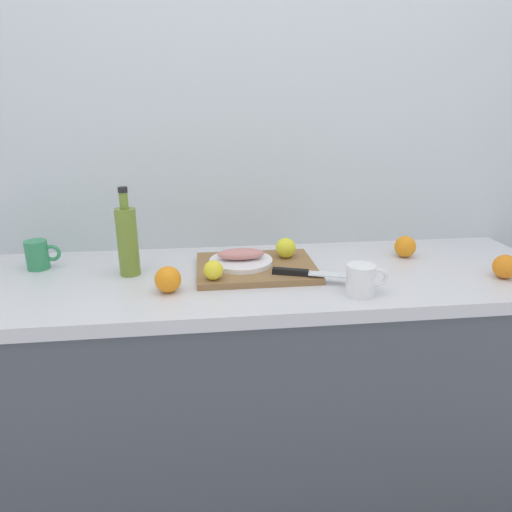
# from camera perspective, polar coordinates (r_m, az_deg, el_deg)

# --- Properties ---
(ground_plane) EXTENTS (12.00, 12.00, 0.00)m
(ground_plane) POSITION_cam_1_polar(r_m,az_deg,el_deg) (1.94, -0.45, -27.87)
(ground_plane) COLOR slate
(back_wall) EXTENTS (3.20, 0.05, 2.50)m
(back_wall) POSITION_cam_1_polar(r_m,az_deg,el_deg) (1.67, -1.84, 13.11)
(back_wall) COLOR silver
(back_wall) RESTS_ON ground_plane
(kitchen_counter) EXTENTS (2.00, 0.60, 0.90)m
(kitchen_counter) POSITION_cam_1_polar(r_m,az_deg,el_deg) (1.65, -0.49, -17.03)
(kitchen_counter) COLOR #4C5159
(kitchen_counter) RESTS_ON ground_plane
(cutting_board) EXTENTS (0.38, 0.30, 0.02)m
(cutting_board) POSITION_cam_1_polar(r_m,az_deg,el_deg) (1.46, 0.00, -1.49)
(cutting_board) COLOR olive
(cutting_board) RESTS_ON kitchen_counter
(white_plate) EXTENTS (0.21, 0.21, 0.01)m
(white_plate) POSITION_cam_1_polar(r_m,az_deg,el_deg) (1.46, -1.92, -0.69)
(white_plate) COLOR white
(white_plate) RESTS_ON cutting_board
(fish_fillet) EXTENTS (0.15, 0.07, 0.04)m
(fish_fillet) POSITION_cam_1_polar(r_m,az_deg,el_deg) (1.45, -1.93, 0.25)
(fish_fillet) COLOR tan
(fish_fillet) RESTS_ON white_plate
(chef_knife) EXTENTS (0.28, 0.12, 0.02)m
(chef_knife) POSITION_cam_1_polar(r_m,az_deg,el_deg) (1.36, 6.60, -2.17)
(chef_knife) COLOR silver
(chef_knife) RESTS_ON cutting_board
(lemon_0) EXTENTS (0.07, 0.07, 0.07)m
(lemon_0) POSITION_cam_1_polar(r_m,az_deg,el_deg) (1.51, 3.80, 1.03)
(lemon_0) COLOR yellow
(lemon_0) RESTS_ON cutting_board
(lemon_1) EXTENTS (0.06, 0.06, 0.06)m
(lemon_1) POSITION_cam_1_polar(r_m,az_deg,el_deg) (1.33, -5.43, -1.79)
(lemon_1) COLOR yellow
(lemon_1) RESTS_ON cutting_board
(olive_oil_bottle) EXTENTS (0.06, 0.06, 0.28)m
(olive_oil_bottle) POSITION_cam_1_polar(r_m,az_deg,el_deg) (1.45, -16.01, 1.96)
(olive_oil_bottle) COLOR olive
(olive_oil_bottle) RESTS_ON kitchen_counter
(coffee_mug_0) EXTENTS (0.12, 0.08, 0.09)m
(coffee_mug_0) POSITION_cam_1_polar(r_m,az_deg,el_deg) (1.30, 13.27, -2.97)
(coffee_mug_0) COLOR white
(coffee_mug_0) RESTS_ON kitchen_counter
(coffee_mug_1) EXTENTS (0.11, 0.07, 0.10)m
(coffee_mug_1) POSITION_cam_1_polar(r_m,az_deg,el_deg) (1.62, -25.94, 0.15)
(coffee_mug_1) COLOR #338C59
(coffee_mug_1) RESTS_ON kitchen_counter
(orange_0) EXTENTS (0.07, 0.07, 0.07)m
(orange_0) POSITION_cam_1_polar(r_m,az_deg,el_deg) (1.59, 29.10, -1.18)
(orange_0) COLOR orange
(orange_0) RESTS_ON kitchen_counter
(orange_2) EXTENTS (0.07, 0.07, 0.07)m
(orange_2) POSITION_cam_1_polar(r_m,az_deg,el_deg) (1.66, 18.41, 1.15)
(orange_2) COLOR orange
(orange_2) RESTS_ON kitchen_counter
(orange_3) EXTENTS (0.08, 0.08, 0.08)m
(orange_3) POSITION_cam_1_polar(r_m,az_deg,el_deg) (1.31, -11.12, -2.94)
(orange_3) COLOR orange
(orange_3) RESTS_ON kitchen_counter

